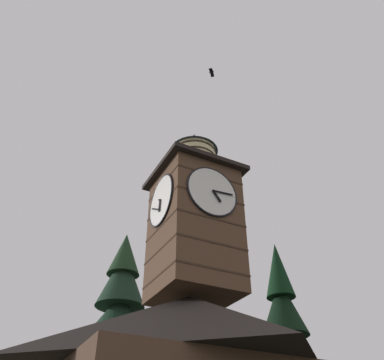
% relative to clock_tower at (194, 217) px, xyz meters
% --- Properties ---
extents(clock_tower, '(4.45, 4.45, 10.04)m').
position_rel_clock_tower_xyz_m(clock_tower, '(0.00, 0.00, 0.00)').
color(clock_tower, brown).
rests_on(clock_tower, building_main).
extents(moon, '(2.19, 2.19, 2.19)m').
position_rel_clock_tower_xyz_m(moon, '(-10.94, -34.67, 5.70)').
color(moon, silver).
extents(flying_bird_high, '(0.62, 0.65, 0.17)m').
position_rel_clock_tower_xyz_m(flying_bird_high, '(-0.23, 1.93, 9.39)').
color(flying_bird_high, black).
extents(flying_bird_low, '(0.51, 0.42, 0.16)m').
position_rel_clock_tower_xyz_m(flying_bird_low, '(-1.24, -3.35, 7.69)').
color(flying_bird_low, black).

